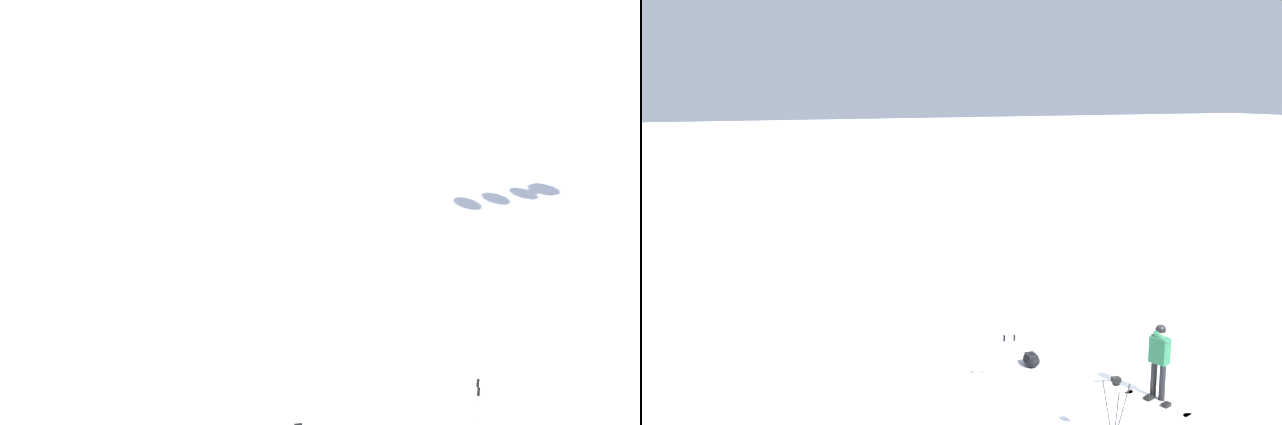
% 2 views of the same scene
% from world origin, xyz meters
% --- Properties ---
extents(ski_poles, '(0.26, 0.30, 1.31)m').
position_xyz_m(ski_poles, '(-1.09, -2.40, 0.85)').
color(ski_poles, gray).
rests_on(ski_poles, ground_plane).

